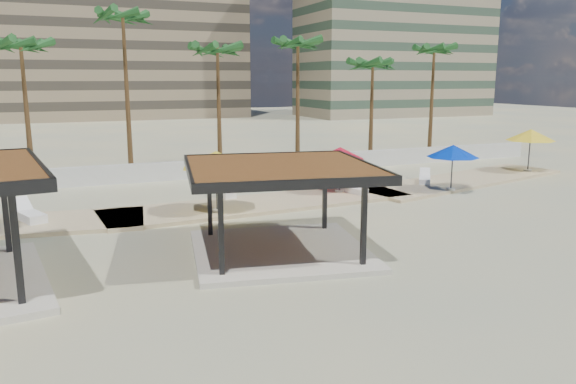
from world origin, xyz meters
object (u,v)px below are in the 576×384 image
Objects in this scene: lounger_c at (352,189)px; umbrella_c at (340,153)px; pavilion_central at (280,201)px; lounger_a at (29,215)px; lounger_b at (225,192)px; lounger_d at (425,179)px.

umbrella_c is at bearing 35.63° from lounger_c.
pavilion_central is 2.60× the size of umbrella_c.
lounger_c is (0.56, -0.42, -1.98)m from umbrella_c.
lounger_b is at bearing -101.54° from lounger_a.
lounger_d is (21.88, 0.89, -0.03)m from lounger_a.
pavilion_central is 12.14m from lounger_a.
pavilion_central is at bearing -155.17° from lounger_a.
pavilion_central is 3.14× the size of lounger_a.
lounger_b is 0.99× the size of lounger_c.
umbrella_c is at bearing 61.20° from pavilion_central.
lounger_b is at bearing 166.95° from umbrella_c.
lounger_a reaches higher than lounger_c.
lounger_a is at bearing 95.66° from lounger_b.
umbrella_c is 1.50× the size of lounger_b.
lounger_c is 5.71m from lounger_d.
pavilion_central is 3.90× the size of lounger_b.
pavilion_central is at bearing 119.78° from lounger_c.
lounger_a is (-8.72, 8.29, -1.60)m from pavilion_central.
lounger_a is at bearing 146.92° from pavilion_central.
pavilion_central reaches higher than lounger_b.
lounger_c is at bearing -112.19° from lounger_a.
lounger_d is at bearing -109.26° from lounger_a.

